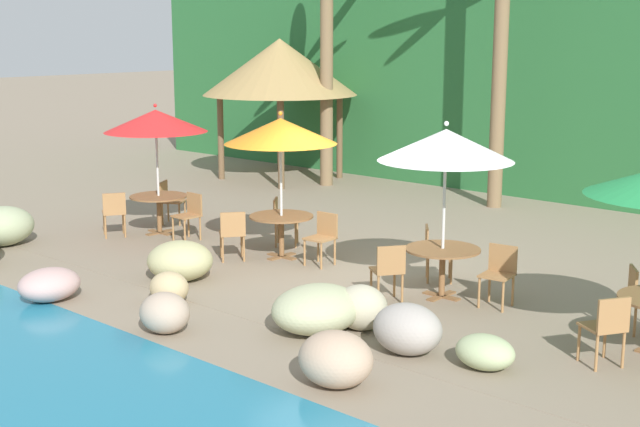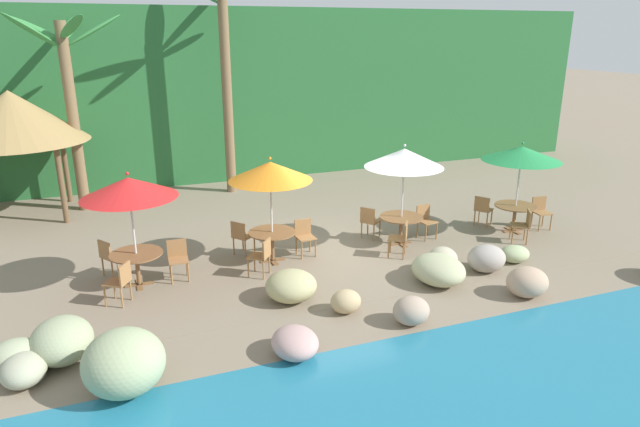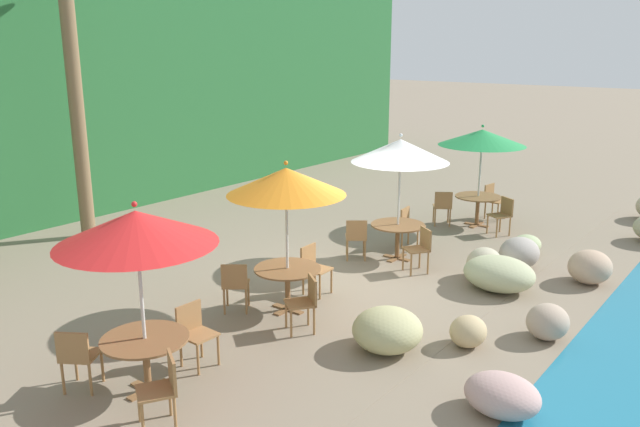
% 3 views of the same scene
% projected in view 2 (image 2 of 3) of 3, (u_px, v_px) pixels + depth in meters
% --- Properties ---
extents(ground_plane, '(120.00, 120.00, 0.00)m').
position_uv_depth(ground_plane, '(337.00, 253.00, 13.60)').
color(ground_plane, gray).
extents(terrace_deck, '(18.00, 5.20, 0.01)m').
position_uv_depth(terrace_deck, '(337.00, 253.00, 13.59)').
color(terrace_deck, gray).
rests_on(terrace_deck, ground).
extents(foliage_backdrop, '(28.00, 2.40, 6.00)m').
position_uv_depth(foliage_backdrop, '(246.00, 93.00, 20.65)').
color(foliage_backdrop, '#286633').
rests_on(foliage_backdrop, ground).
extents(rock_seawall, '(15.86, 3.15, 0.99)m').
position_uv_depth(rock_seawall, '(377.00, 298.00, 10.57)').
color(rock_seawall, '#A4AC87').
rests_on(rock_seawall, ground).
extents(umbrella_red, '(1.95, 1.95, 2.50)m').
position_uv_depth(umbrella_red, '(129.00, 188.00, 11.21)').
color(umbrella_red, silver).
rests_on(umbrella_red, ground).
extents(dining_table_red, '(1.10, 1.10, 0.74)m').
position_uv_depth(dining_table_red, '(137.00, 259.00, 11.70)').
color(dining_table_red, brown).
rests_on(dining_table_red, ground).
extents(chair_red_seaward, '(0.44, 0.44, 0.87)m').
position_uv_depth(chair_red_seaward, '(178.00, 257.00, 12.07)').
color(chair_red_seaward, '#9E7042').
rests_on(chair_red_seaward, ground).
extents(chair_red_inland, '(0.59, 0.58, 0.87)m').
position_uv_depth(chair_red_inland, '(110.00, 255.00, 12.14)').
color(chair_red_inland, '#9E7042').
rests_on(chair_red_inland, ground).
extents(chair_red_left, '(0.58, 0.58, 0.87)m').
position_uv_depth(chair_red_left, '(121.00, 280.00, 10.92)').
color(chair_red_left, '#9E7042').
rests_on(chair_red_left, ground).
extents(umbrella_orange, '(1.91, 1.91, 2.52)m').
position_uv_depth(umbrella_orange, '(270.00, 171.00, 12.46)').
color(umbrella_orange, silver).
rests_on(umbrella_orange, ground).
extents(dining_table_orange, '(1.10, 1.10, 0.74)m').
position_uv_depth(dining_table_orange, '(272.00, 237.00, 12.95)').
color(dining_table_orange, brown).
rests_on(dining_table_orange, ground).
extents(chair_orange_seaward, '(0.44, 0.45, 0.87)m').
position_uv_depth(chair_orange_seaward, '(304.00, 235.00, 13.38)').
color(chair_orange_seaward, '#9E7042').
rests_on(chair_orange_seaward, ground).
extents(chair_orange_inland, '(0.60, 0.59, 0.87)m').
position_uv_depth(chair_orange_inland, '(241.00, 235.00, 13.33)').
color(chair_orange_inland, '#9E7042').
rests_on(chair_orange_inland, ground).
extents(chair_orange_left, '(0.59, 0.59, 0.87)m').
position_uv_depth(chair_orange_left, '(262.00, 254.00, 12.18)').
color(chair_orange_left, '#9E7042').
rests_on(chair_orange_left, ground).
extents(umbrella_white, '(1.95, 1.95, 2.59)m').
position_uv_depth(umbrella_white, '(404.00, 158.00, 13.51)').
color(umbrella_white, silver).
rests_on(umbrella_white, ground).
extents(dining_table_white, '(1.10, 1.10, 0.74)m').
position_uv_depth(dining_table_white, '(401.00, 221.00, 14.01)').
color(dining_table_white, brown).
rests_on(dining_table_white, ground).
extents(chair_white_seaward, '(0.47, 0.48, 0.87)m').
position_uv_depth(chair_white_seaward, '(425.00, 219.00, 14.50)').
color(chair_white_seaward, '#9E7042').
rests_on(chair_white_seaward, ground).
extents(chair_white_inland, '(0.59, 0.59, 0.87)m').
position_uv_depth(chair_white_inland, '(369.00, 220.00, 14.40)').
color(chair_white_inland, '#9E7042').
rests_on(chair_white_inland, ground).
extents(chair_white_left, '(0.59, 0.59, 0.87)m').
position_uv_depth(chair_white_left, '(401.00, 237.00, 13.24)').
color(chair_white_left, '#9E7042').
rests_on(chair_white_left, ground).
extents(umbrella_green, '(2.05, 2.05, 2.46)m').
position_uv_depth(umbrella_green, '(522.00, 154.00, 14.44)').
color(umbrella_green, silver).
rests_on(umbrella_green, ground).
extents(dining_table_green, '(1.10, 1.10, 0.74)m').
position_uv_depth(dining_table_green, '(515.00, 210.00, 14.92)').
color(dining_table_green, brown).
rests_on(dining_table_green, ground).
extents(chair_green_seaward, '(0.47, 0.48, 0.87)m').
position_uv_depth(chair_green_seaward, '(541.00, 210.00, 15.22)').
color(chair_green_seaward, '#9E7042').
rests_on(chair_green_seaward, ground).
extents(chair_green_inland, '(0.59, 0.59, 0.87)m').
position_uv_depth(chair_green_inland, '(483.00, 209.00, 15.35)').
color(chair_green_inland, '#9E7042').
rests_on(chair_green_inland, ground).
extents(chair_green_left, '(0.58, 0.58, 0.87)m').
position_uv_depth(chair_green_left, '(524.00, 224.00, 14.14)').
color(chair_green_left, '#9E7042').
rests_on(chair_green_left, ground).
extents(palm_tree_nearest, '(3.14, 3.32, 5.70)m').
position_uv_depth(palm_tree_nearest, '(68.00, 84.00, 15.84)').
color(palm_tree_nearest, brown).
rests_on(palm_tree_nearest, ground).
extents(palm_tree_second, '(2.89, 3.14, 6.83)m').
position_uv_depth(palm_tree_second, '(225.00, 58.00, 17.55)').
color(palm_tree_second, brown).
rests_on(palm_tree_second, ground).
extents(palapa_hut, '(4.01, 4.01, 3.64)m').
position_uv_depth(palapa_hut, '(12.00, 117.00, 15.52)').
color(palapa_hut, brown).
rests_on(palapa_hut, ground).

